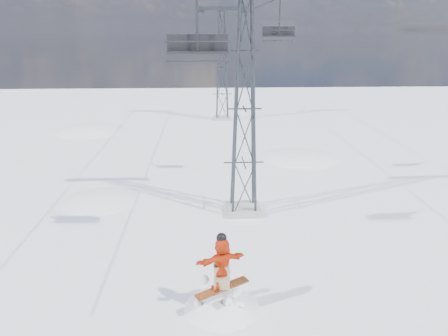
# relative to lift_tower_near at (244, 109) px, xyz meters

# --- Properties ---
(ground) EXTENTS (120.00, 120.00, 0.00)m
(ground) POSITION_rel_lift_tower_near_xyz_m (-0.80, -8.00, -5.47)
(ground) COLOR white
(ground) RESTS_ON ground
(snow_terrain) EXTENTS (39.00, 37.00, 22.00)m
(snow_terrain) POSITION_rel_lift_tower_near_xyz_m (-5.57, 13.24, -15.06)
(snow_terrain) COLOR white
(snow_terrain) RESTS_ON ground
(lift_tower_near) EXTENTS (5.20, 1.80, 11.43)m
(lift_tower_near) POSITION_rel_lift_tower_near_xyz_m (0.00, 0.00, 0.00)
(lift_tower_near) COLOR #999999
(lift_tower_near) RESTS_ON ground
(lift_tower_far) EXTENTS (5.20, 1.80, 11.43)m
(lift_tower_far) POSITION_rel_lift_tower_near_xyz_m (0.00, 25.00, 0.00)
(lift_tower_far) COLOR #999999
(lift_tower_far) RESTS_ON ground
(haul_cables) EXTENTS (4.46, 51.00, 0.06)m
(haul_cables) POSITION_rel_lift_tower_near_xyz_m (0.00, 11.50, 5.38)
(haul_cables) COLOR black
(haul_cables) RESTS_ON ground
(lift_chair_near) EXTENTS (2.22, 0.64, 2.75)m
(lift_chair_near) POSITION_rel_lift_tower_near_xyz_m (-2.20, -4.88, 3.18)
(lift_chair_near) COLOR black
(lift_chair_near) RESTS_ON ground
(lift_chair_mid) EXTENTS (1.81, 0.52, 2.24)m
(lift_chair_mid) POSITION_rel_lift_tower_near_xyz_m (2.20, 3.75, 3.59)
(lift_chair_mid) COLOR black
(lift_chair_mid) RESTS_ON ground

